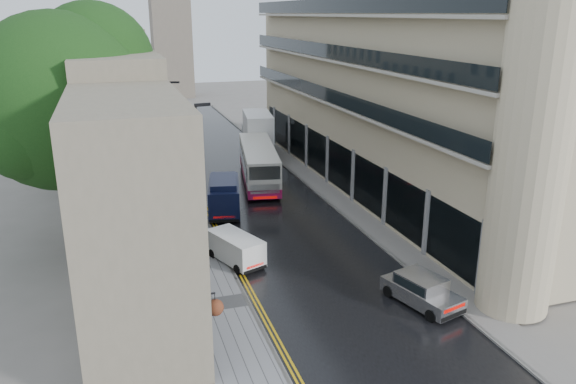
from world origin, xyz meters
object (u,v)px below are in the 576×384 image
tree_near (64,132)px  white_lorry (247,138)px  navy_van (210,203)px  cream_bus (247,175)px  silver_hatchback (432,307)px  pedestrian (189,244)px  lamp_post_far (173,124)px  white_van (238,260)px  tree_far (79,108)px  lamp_post_near (199,174)px

tree_near → white_lorry: bearing=50.0°
tree_near → navy_van: size_ratio=2.74×
cream_bus → silver_hatchback: bearing=-70.5°
navy_van → pedestrian: 5.96m
cream_bus → white_lorry: size_ratio=1.36×
white_lorry → pedestrian: bearing=-103.3°
cream_bus → pedestrian: (-5.92, -10.61, -0.59)m
lamp_post_far → silver_hatchback: bearing=-66.7°
white_van → tree_far: bearing=91.3°
tree_near → lamp_post_far: (7.71, 17.03, -3.12)m
lamp_post_near → tree_near: bearing=164.5°
tree_far → silver_hatchback: (15.06, -26.41, -5.47)m
pedestrian → lamp_post_near: lamp_post_near is taller
silver_hatchback → navy_van: 17.09m
silver_hatchback → pedestrian: bearing=117.6°
silver_hatchback → tree_near: bearing=123.4°
tree_far → white_lorry: 15.33m
lamp_post_far → pedestrian: bearing=-85.5°
white_van → navy_van: (0.00, 8.21, 0.46)m
white_lorry → lamp_post_near: lamp_post_near is taller
cream_bus → white_van: size_ratio=2.99×
silver_hatchback → navy_van: (-7.16, 15.51, 0.55)m
tree_near → lamp_post_far: bearing=65.6°
cream_bus → pedestrian: size_ratio=6.86×
tree_near → lamp_post_near: tree_near is taller
navy_van → silver_hatchback: bearing=-53.4°
cream_bus → lamp_post_far: (-4.24, 9.85, 2.31)m
lamp_post_near → lamp_post_far: bearing=80.0°
white_lorry → navy_van: bearing=-103.6°
tree_near → silver_hatchback: (15.36, -13.41, -6.19)m
white_lorry → white_van: (-6.25, -23.36, -1.28)m
tree_far → navy_van: tree_far is taller
silver_hatchback → white_van: (-7.16, 7.30, 0.09)m
pedestrian → white_van: bearing=112.1°
white_van → navy_van: size_ratio=0.72×
navy_van → pedestrian: bearing=-99.6°
silver_hatchback → lamp_post_near: lamp_post_near is taller
tree_near → white_van: size_ratio=3.80×
tree_near → pedestrian: tree_near is taller
white_lorry → silver_hatchback: white_lorry is taller
tree_near → navy_van: bearing=14.4°
cream_bus → tree_far: bearing=163.5°
white_van → pedestrian: pedestrian is taller
pedestrian → lamp_post_far: size_ratio=0.21×
tree_near → cream_bus: (11.95, 7.18, -5.44)m
white_lorry → lamp_post_near: (-7.30, -18.16, 2.07)m
navy_van → lamp_post_far: size_ratio=0.68×
tree_near → cream_bus: tree_near is taller
white_lorry → lamp_post_far: (-6.74, -0.22, 1.70)m
lamp_post_far → cream_bus: bearing=-57.6°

